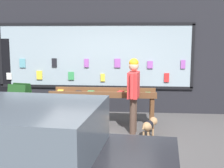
# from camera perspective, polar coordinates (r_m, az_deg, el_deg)

# --- Properties ---
(ground_plane) EXTENTS (40.00, 40.00, 0.00)m
(ground_plane) POSITION_cam_1_polar(r_m,az_deg,el_deg) (6.88, -2.46, -9.71)
(ground_plane) COLOR #474444
(shopfront_facade) EXTENTS (7.64, 0.29, 3.60)m
(shopfront_facade) POSITION_cam_1_polar(r_m,az_deg,el_deg) (8.91, -0.98, 6.24)
(shopfront_facade) COLOR black
(shopfront_facade) RESTS_ON ground_plane
(display_table_main) EXTENTS (2.57, 0.71, 0.88)m
(display_table_main) POSITION_cam_1_polar(r_m,az_deg,el_deg) (7.67, -1.56, -2.26)
(display_table_main) COLOR brown
(display_table_main) RESTS_ON ground_plane
(person_browsing) EXTENTS (0.28, 0.66, 1.70)m
(person_browsing) POSITION_cam_1_polar(r_m,az_deg,el_deg) (6.97, 3.96, -1.04)
(person_browsing) COLOR #4C382D
(person_browsing) RESTS_ON ground_plane
(small_dog) EXTENTS (0.39, 0.56, 0.41)m
(small_dog) POSITION_cam_1_polar(r_m,az_deg,el_deg) (6.84, 6.83, -7.44)
(small_dog) COLOR #99724C
(small_dog) RESTS_ON ground_plane
(sandwich_board_sign) EXTENTS (0.63, 0.74, 0.95)m
(sandwich_board_sign) POSITION_cam_1_polar(r_m,az_deg,el_deg) (8.47, -16.46, -3.12)
(sandwich_board_sign) COLOR #193F19
(sandwich_board_sign) RESTS_ON ground_plane
(parked_car) EXTENTS (4.24, 2.20, 1.41)m
(parked_car) POSITION_cam_1_polar(r_m,az_deg,el_deg) (4.00, -19.44, -12.95)
(parked_car) COLOR black
(parked_car) RESTS_ON ground_plane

